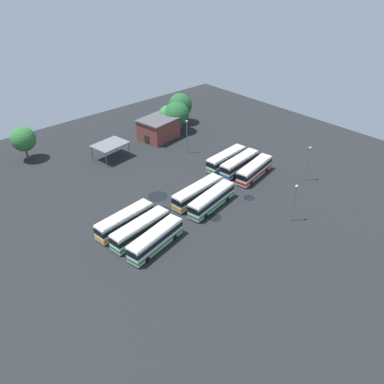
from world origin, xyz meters
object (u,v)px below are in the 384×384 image
bus_row1_slot2 (212,200)px  maintenance_shelter (110,145)px  bus_row2_slot0 (125,221)px  tree_south_edge (23,139)px  bus_row0_slot0 (226,159)px  bus_row0_slot1 (240,163)px  lamp_post_by_building (308,162)px  lamp_post_mid_lot (294,202)px  bus_row1_slot1 (198,192)px  bus_row2_slot1 (140,229)px  tree_north_edge (177,114)px  bus_row0_slot2 (254,170)px  depot_building (159,128)px  tree_east_edge (167,114)px  tree_northwest (180,105)px  bus_row2_slot2 (155,239)px  lamp_post_near_entrance (187,136)px

bus_row1_slot2 → maintenance_shelter: bearing=-84.1°
bus_row2_slot0 → tree_south_edge: tree_south_edge is taller
bus_row0_slot0 → bus_row0_slot1: same height
lamp_post_by_building → lamp_post_mid_lot: bearing=25.6°
bus_row0_slot0 → bus_row1_slot1: (14.51, 6.16, 0.00)m
lamp_post_mid_lot → lamp_post_by_building: bearing=-154.4°
bus_row2_slot1 → tree_north_edge: size_ratio=1.40×
bus_row0_slot2 → depot_building: size_ratio=1.09×
bus_row1_slot1 → tree_east_edge: 35.25m
bus_row0_slot2 → tree_east_edge: 32.28m
tree_north_edge → tree_east_edge: size_ratio=1.18×
bus_row2_slot0 → bus_row0_slot2: bearing=174.2°
tree_north_edge → tree_east_edge: bearing=-58.2°
lamp_post_by_building → tree_northwest: tree_northwest is taller
bus_row2_slot1 → lamp_post_by_building: 38.40m
lamp_post_mid_lot → tree_northwest: (-15.41, -49.17, 1.07)m
maintenance_shelter → bus_row2_slot1: bearing=67.1°
depot_building → lamp_post_by_building: size_ratio=1.34×
bus_row1_slot2 → bus_row2_slot0: same height
bus_row0_slot1 → bus_row1_slot2: same height
lamp_post_by_building → maintenance_shelter: bearing=-55.4°
bus_row0_slot2 → lamp_post_mid_lot: 16.89m
tree_east_edge → tree_northwest: (-6.26, -2.03, 0.43)m
bus_row0_slot2 → lamp_post_mid_lot: bearing=64.3°
bus_row0_slot1 → depot_building: depot_building is taller
bus_row0_slot1 → bus_row2_slot1: same height
bus_row1_slot1 → tree_east_edge: (-17.21, -30.62, 3.03)m
bus_row2_slot0 → bus_row0_slot0: bearing=-171.7°
lamp_post_mid_lot → tree_north_edge: size_ratio=0.90×
bus_row2_slot2 → depot_building: depot_building is taller
bus_row1_slot1 → tree_north_edge: size_ratio=1.47×
bus_row2_slot2 → tree_east_edge: bearing=-131.3°
lamp_post_mid_lot → bus_row0_slot1: bearing=-110.1°
bus_row2_slot2 → tree_east_edge: (-32.20, -36.59, 3.03)m
bus_row0_slot1 → lamp_post_mid_lot: 20.53m
bus_row2_slot1 → tree_south_edge: tree_south_edge is taller
bus_row2_slot0 → lamp_post_near_entrance: lamp_post_near_entrance is taller
bus_row0_slot0 → bus_row1_slot1: size_ratio=0.94×
bus_row2_slot0 → lamp_post_mid_lot: lamp_post_mid_lot is taller
lamp_post_mid_lot → depot_building: bearing=-95.6°
bus_row2_slot1 → lamp_post_by_building: (-37.55, 7.63, 2.56)m
tree_northwest → tree_east_edge: bearing=18.0°
bus_row2_slot2 → bus_row0_slot0: bearing=-157.6°
bus_row1_slot2 → depot_building: depot_building is taller
tree_east_edge → tree_south_edge: bearing=-14.2°
bus_row2_slot0 → bus_row0_slot1: bearing=-178.3°
lamp_post_mid_lot → maintenance_shelter: bearing=-75.8°
lamp_post_near_entrance → lamp_post_mid_lot: (4.14, 33.58, -0.41)m
depot_building → bus_row1_slot2: bearing=69.1°
depot_building → lamp_post_near_entrance: lamp_post_near_entrance is taller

